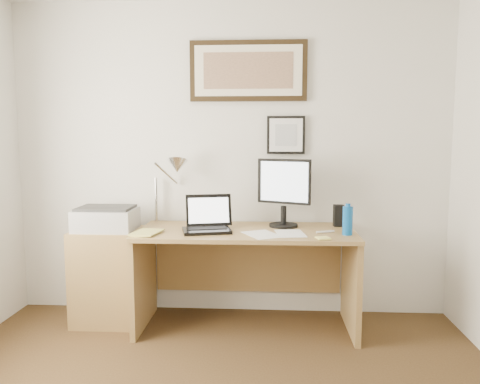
# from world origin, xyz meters

# --- Properties ---
(wall_back) EXTENTS (3.50, 0.02, 2.50)m
(wall_back) POSITION_xyz_m (0.00, 2.00, 1.25)
(wall_back) COLOR silver
(wall_back) RESTS_ON ground
(side_cabinet) EXTENTS (0.50, 0.40, 0.73)m
(side_cabinet) POSITION_xyz_m (-0.92, 1.68, 0.36)
(side_cabinet) COLOR olive
(side_cabinet) RESTS_ON floor
(water_bottle) EXTENTS (0.07, 0.07, 0.20)m
(water_bottle) POSITION_xyz_m (0.87, 1.50, 0.85)
(water_bottle) COLOR #0C54A6
(water_bottle) RESTS_ON desk
(bottle_cap) EXTENTS (0.04, 0.04, 0.02)m
(bottle_cap) POSITION_xyz_m (0.87, 1.50, 0.96)
(bottle_cap) COLOR #0C54A6
(bottle_cap) RESTS_ON water_bottle
(speaker) EXTENTS (0.08, 0.07, 0.17)m
(speaker) POSITION_xyz_m (0.86, 1.82, 0.83)
(speaker) COLOR black
(speaker) RESTS_ON desk
(paper_sheet_a) EXTENTS (0.32, 0.35, 0.00)m
(paper_sheet_a) POSITION_xyz_m (0.27, 1.47, 0.75)
(paper_sheet_a) COLOR white
(paper_sheet_a) RESTS_ON desk
(paper_sheet_b) EXTENTS (0.23, 0.30, 0.00)m
(paper_sheet_b) POSITION_xyz_m (0.47, 1.51, 0.75)
(paper_sheet_b) COLOR white
(paper_sheet_b) RESTS_ON desk
(sticky_pad) EXTENTS (0.11, 0.11, 0.01)m
(sticky_pad) POSITION_xyz_m (0.68, 1.35, 0.76)
(sticky_pad) COLOR #F1EA72
(sticky_pad) RESTS_ON desk
(marker_pen) EXTENTS (0.14, 0.06, 0.02)m
(marker_pen) POSITION_xyz_m (0.72, 1.56, 0.76)
(marker_pen) COLOR white
(marker_pen) RESTS_ON desk
(book) EXTENTS (0.22, 0.27, 0.02)m
(book) POSITION_xyz_m (-0.63, 1.46, 0.76)
(book) COLOR #C7C15D
(book) RESTS_ON desk
(desk) EXTENTS (1.60, 0.70, 0.75)m
(desk) POSITION_xyz_m (0.15, 1.72, 0.51)
(desk) COLOR olive
(desk) RESTS_ON floor
(laptop) EXTENTS (0.39, 0.37, 0.26)m
(laptop) POSITION_xyz_m (-0.13, 1.58, 0.81)
(laptop) COLOR black
(laptop) RESTS_ON desk
(lcd_monitor) EXTENTS (0.40, 0.22, 0.52)m
(lcd_monitor) POSITION_xyz_m (0.43, 1.77, 1.04)
(lcd_monitor) COLOR black
(lcd_monitor) RESTS_ON desk
(printer) EXTENTS (0.44, 0.34, 0.18)m
(printer) POSITION_xyz_m (-0.92, 1.67, 0.82)
(printer) COLOR #ACABAE
(printer) RESTS_ON side_cabinet
(desk_lamp) EXTENTS (0.29, 0.27, 0.53)m
(desk_lamp) POSITION_xyz_m (-0.41, 1.81, 1.19)
(desk_lamp) COLOR silver
(desk_lamp) RESTS_ON desk
(picture_large) EXTENTS (0.92, 0.04, 0.47)m
(picture_large) POSITION_xyz_m (0.15, 1.97, 1.95)
(picture_large) COLOR black
(picture_large) RESTS_ON wall_back
(picture_small) EXTENTS (0.30, 0.03, 0.30)m
(picture_small) POSITION_xyz_m (0.45, 1.97, 1.45)
(picture_small) COLOR black
(picture_small) RESTS_ON wall_back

